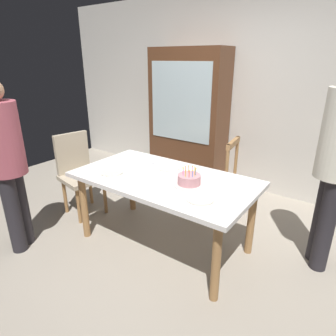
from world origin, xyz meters
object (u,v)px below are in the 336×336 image
(plate_near_celebrant, at_px, (112,172))
(plate_far_side, at_px, (169,168))
(birthday_cake, at_px, (189,180))
(plate_near_guest, at_px, (200,199))
(chair_upholstered, at_px, (78,169))
(chair_spindle_back, at_px, (215,180))
(dining_table, at_px, (164,185))
(china_cabinet, at_px, (188,118))
(person_celebrant, at_px, (7,160))

(plate_near_celebrant, xyz_separation_m, plate_far_side, (0.38, 0.41, 0.00))
(birthday_cake, xyz_separation_m, plate_near_guest, (0.22, -0.19, -0.04))
(chair_upholstered, bearing_deg, plate_near_guest, -6.14)
(plate_near_celebrant, height_order, chair_spindle_back, chair_spindle_back)
(dining_table, xyz_separation_m, plate_far_side, (-0.08, 0.21, 0.09))
(plate_far_side, distance_m, china_cabinet, 1.50)
(plate_near_celebrant, bearing_deg, chair_upholstered, 166.31)
(chair_upholstered, bearing_deg, chair_spindle_back, 30.11)
(plate_far_side, xyz_separation_m, chair_upholstered, (-1.15, -0.23, -0.20))
(dining_table, relative_size, plate_far_side, 7.66)
(chair_upholstered, relative_size, person_celebrant, 0.59)
(dining_table, bearing_deg, birthday_cake, -3.45)
(birthday_cake, xyz_separation_m, chair_upholstered, (-1.52, -0.00, -0.24))
(chair_upholstered, distance_m, china_cabinet, 1.71)
(person_celebrant, xyz_separation_m, china_cabinet, (0.41, 2.40, 0.04))
(birthday_cake, distance_m, chair_spindle_back, 0.87)
(plate_near_guest, bearing_deg, dining_table, 157.80)
(birthday_cake, relative_size, person_celebrant, 0.17)
(birthday_cake, xyz_separation_m, china_cabinet, (-0.99, 1.57, 0.18))
(plate_far_side, height_order, chair_upholstered, chair_upholstered)
(birthday_cake, bearing_deg, chair_upholstered, -179.91)
(dining_table, distance_m, plate_near_celebrant, 0.52)
(person_celebrant, bearing_deg, plate_near_guest, 21.36)
(dining_table, distance_m, plate_near_guest, 0.55)
(plate_near_celebrant, height_order, plate_near_guest, same)
(china_cabinet, bearing_deg, chair_upholstered, -108.44)
(plate_near_guest, bearing_deg, person_celebrant, -158.64)
(plate_near_celebrant, bearing_deg, china_cabinet, 97.78)
(birthday_cake, distance_m, plate_near_celebrant, 0.77)
(birthday_cake, bearing_deg, person_celebrant, -149.60)
(plate_near_guest, relative_size, chair_upholstered, 0.23)
(chair_spindle_back, bearing_deg, birthday_cake, -80.57)
(dining_table, xyz_separation_m, person_celebrant, (-1.12, -0.84, 0.27))
(birthday_cake, relative_size, china_cabinet, 0.15)
(chair_spindle_back, height_order, chair_upholstered, same)
(chair_upholstered, bearing_deg, plate_far_side, 11.16)
(plate_near_celebrant, distance_m, china_cabinet, 1.79)
(dining_table, bearing_deg, plate_near_guest, -22.20)
(birthday_cake, distance_m, chair_upholstered, 1.54)
(person_celebrant, bearing_deg, plate_near_celebrant, 44.12)
(plate_far_side, relative_size, person_celebrant, 0.14)
(chair_upholstered, distance_m, person_celebrant, 0.91)
(plate_near_celebrant, xyz_separation_m, person_celebrant, (-0.66, -0.64, 0.18))
(plate_near_guest, xyz_separation_m, chair_spindle_back, (-0.35, 0.99, -0.27))
(plate_near_guest, xyz_separation_m, chair_upholstered, (-1.74, 0.19, -0.20))
(plate_far_side, distance_m, person_celebrant, 1.48)
(plate_near_guest, height_order, person_celebrant, person_celebrant)
(plate_far_side, height_order, china_cabinet, china_cabinet)
(plate_near_guest, height_order, chair_upholstered, chair_upholstered)
(birthday_cake, xyz_separation_m, plate_near_celebrant, (-0.75, -0.19, -0.04))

